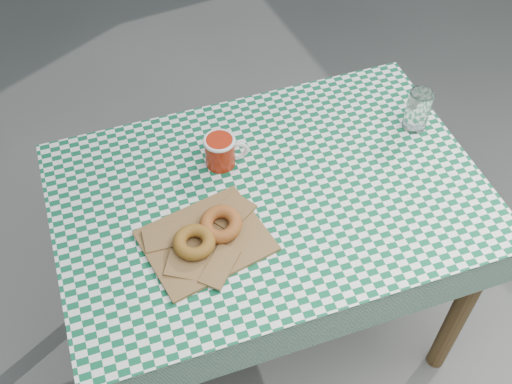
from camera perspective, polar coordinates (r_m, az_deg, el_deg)
ground at (r=2.37m, az=3.27°, el=-9.56°), size 60.00×60.00×0.00m
table at (r=1.99m, az=1.14°, el=-7.12°), size 1.22×0.88×0.75m
tablecloth at (r=1.68m, az=1.34°, el=-0.13°), size 1.24×0.90×0.01m
paper_bag at (r=1.58m, az=-4.66°, el=-4.45°), size 0.32×0.27×0.02m
bagel_front at (r=1.54m, az=-5.73°, el=-4.63°), size 0.11×0.11×0.03m
bagel_back at (r=1.57m, az=-3.27°, el=-2.97°), size 0.16×0.16×0.03m
coffee_mug at (r=1.72m, az=-3.35°, el=3.75°), size 0.21×0.21×0.09m
drinking_glass at (r=1.87m, az=14.70°, el=7.32°), size 0.08×0.08×0.13m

